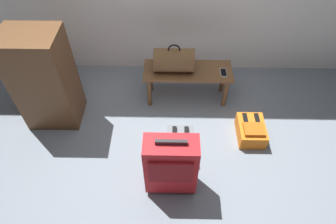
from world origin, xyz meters
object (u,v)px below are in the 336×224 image
(suitcase_upright_red, at_px, (171,165))
(backpack_grey, at_px, (180,144))
(backpack_orange, at_px, (251,130))
(bench, at_px, (187,74))
(duffel_bag_brown, at_px, (174,60))
(cell_phone, at_px, (223,72))
(side_cabinet, at_px, (44,80))

(suitcase_upright_red, distance_m, backpack_grey, 0.51)
(backpack_orange, relative_size, backpack_grey, 1.00)
(bench, height_order, backpack_orange, bench)
(backpack_orange, distance_m, backpack_grey, 0.79)
(duffel_bag_brown, xyz_separation_m, cell_phone, (0.55, -0.05, -0.13))
(duffel_bag_brown, xyz_separation_m, suitcase_upright_red, (-0.02, -1.20, -0.20))
(side_cabinet, bearing_deg, duffel_bag_brown, 13.86)
(suitcase_upright_red, bearing_deg, backpack_orange, 35.60)
(cell_phone, bearing_deg, suitcase_upright_red, -116.30)
(suitcase_upright_red, xyz_separation_m, backpack_orange, (0.86, 0.61, -0.27))
(cell_phone, relative_size, suitcase_upright_red, 0.20)
(duffel_bag_brown, height_order, suitcase_upright_red, duffel_bag_brown)
(backpack_orange, relative_size, side_cabinet, 0.35)
(bench, bearing_deg, backpack_grey, -95.96)
(cell_phone, bearing_deg, backpack_orange, -62.03)
(suitcase_upright_red, xyz_separation_m, backpack_grey, (0.09, 0.41, -0.27))
(suitcase_upright_red, bearing_deg, cell_phone, 63.70)
(cell_phone, xyz_separation_m, backpack_grey, (-0.48, -0.74, -0.35))
(duffel_bag_brown, distance_m, backpack_grey, 0.92)
(suitcase_upright_red, xyz_separation_m, side_cabinet, (-1.31, 0.87, 0.18))
(bench, height_order, cell_phone, cell_phone)
(duffel_bag_brown, distance_m, backpack_orange, 1.13)
(bench, xyz_separation_m, backpack_grey, (-0.08, -0.79, -0.27))
(cell_phone, xyz_separation_m, suitcase_upright_red, (-0.57, -1.16, -0.07))
(backpack_orange, height_order, side_cabinet, side_cabinet)
(duffel_bag_brown, bearing_deg, cell_phone, -4.73)
(cell_phone, relative_size, side_cabinet, 0.13)
(backpack_orange, bearing_deg, side_cabinet, 173.21)
(bench, relative_size, backpack_grey, 2.63)
(backpack_grey, xyz_separation_m, side_cabinet, (-1.41, 0.46, 0.46))
(duffel_bag_brown, bearing_deg, backpack_grey, -84.32)
(cell_phone, height_order, backpack_orange, cell_phone)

